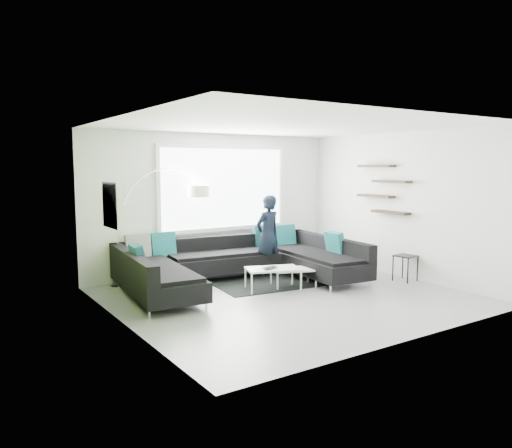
# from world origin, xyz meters

# --- Properties ---
(ground) EXTENTS (5.50, 5.50, 0.00)m
(ground) POSITION_xyz_m (0.00, 0.00, 0.00)
(ground) COLOR gray
(ground) RESTS_ON ground
(room_shell) EXTENTS (5.54, 5.04, 2.82)m
(room_shell) POSITION_xyz_m (0.04, 0.21, 1.81)
(room_shell) COLOR silver
(room_shell) RESTS_ON ground
(sectional_sofa) EXTENTS (4.36, 2.95, 0.89)m
(sectional_sofa) POSITION_xyz_m (-0.25, 1.09, 0.39)
(sectional_sofa) COLOR black
(sectional_sofa) RESTS_ON ground
(rug) EXTENTS (2.12, 1.65, 0.01)m
(rug) POSITION_xyz_m (0.27, 1.00, 0.01)
(rug) COLOR black
(rug) RESTS_ON ground
(coffee_table) EXTENTS (1.34, 1.04, 0.39)m
(coffee_table) POSITION_xyz_m (0.28, 0.51, 0.19)
(coffee_table) COLOR white
(coffee_table) RESTS_ON ground
(arc_lamp) EXTENTS (2.00, 0.69, 2.12)m
(arc_lamp) POSITION_xyz_m (-2.13, 2.17, 1.06)
(arc_lamp) COLOR silver
(arc_lamp) RESTS_ON ground
(side_table) EXTENTS (0.40, 0.40, 0.49)m
(side_table) POSITION_xyz_m (2.51, -0.31, 0.24)
(side_table) COLOR black
(side_table) RESTS_ON ground
(person) EXTENTS (0.71, 0.59, 1.59)m
(person) POSITION_xyz_m (0.63, 1.50, 0.79)
(person) COLOR black
(person) RESTS_ON ground
(laptop) EXTENTS (0.44, 0.39, 0.03)m
(laptop) POSITION_xyz_m (-0.01, 0.45, 0.40)
(laptop) COLOR black
(laptop) RESTS_ON coffee_table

